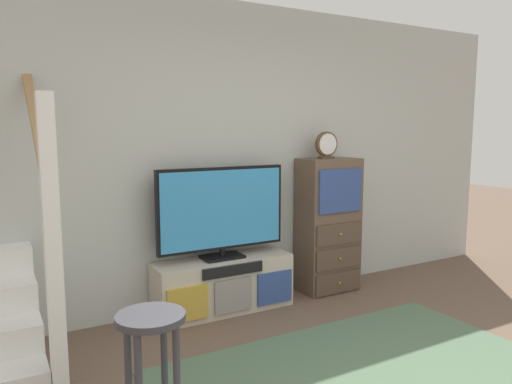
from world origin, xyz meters
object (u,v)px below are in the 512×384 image
Objects in this scene: media_console at (224,285)px; bar_stool_near at (151,349)px; television at (222,210)px; side_cabinet at (328,225)px; desk_clock at (326,145)px.

bar_stool_near is (-1.11, -1.49, 0.29)m from media_console.
television is (0.00, 0.02, 0.66)m from media_console.
side_cabinet is at bearing 33.72° from bar_stool_near.
desk_clock is (1.09, -0.00, 1.20)m from media_console.
television is 1.65× the size of bar_stool_near.
media_console is at bearing -179.49° from side_cabinet.
bar_stool_near is (-2.20, -1.49, -0.91)m from desk_clock.
television reaches higher than media_console.
television is at bearing 178.50° from desk_clock.
bar_stool_near is at bearing -145.90° from desk_clock.
television is at bearing 179.32° from side_cabinet.
side_cabinet is 2.71m from bar_stool_near.
desk_clock is (1.09, -0.03, 0.54)m from television.
desk_clock is 0.36× the size of bar_stool_near.
media_console is 4.77× the size of desk_clock.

